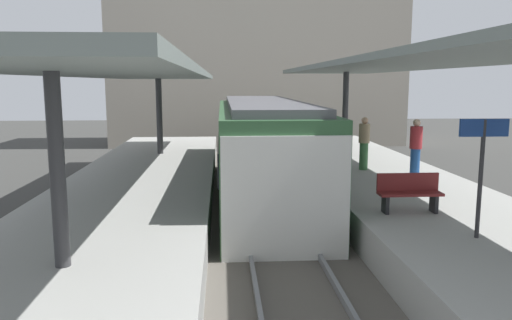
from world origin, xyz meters
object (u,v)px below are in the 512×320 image
passenger_near_bench (364,142)px  platform_sign (482,151)px  commuter_train (263,150)px  platform_bench (409,192)px  passenger_mid_platform (416,148)px

passenger_near_bench → platform_sign: bearing=-89.7°
commuter_train → platform_bench: size_ratio=8.37×
commuter_train → platform_sign: (3.42, -7.01, 0.90)m
platform_sign → passenger_mid_platform: platform_sign is taller
passenger_near_bench → commuter_train: bearing=-174.2°
passenger_near_bench → passenger_mid_platform: passenger_mid_platform is taller
commuter_train → platform_sign: size_ratio=5.30×
commuter_train → platform_bench: commuter_train is taller
commuter_train → passenger_mid_platform: (4.48, -1.28, 0.21)m
platform_bench → platform_sign: 2.30m
passenger_near_bench → passenger_mid_platform: 1.96m
platform_bench → platform_sign: platform_sign is taller
commuter_train → platform_sign: 7.85m
passenger_near_bench → passenger_mid_platform: (1.10, -1.63, 0.03)m
platform_sign → passenger_near_bench: 7.39m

